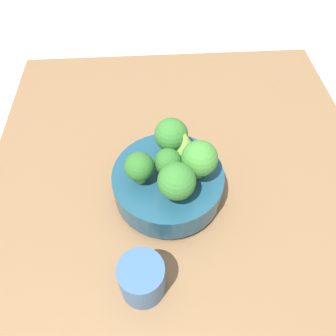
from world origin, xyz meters
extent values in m
plane|color=beige|center=(0.00, 0.00, 0.00)|extent=(6.00, 6.00, 0.00)
cube|color=brown|center=(0.00, 0.00, 0.02)|extent=(1.01, 0.88, 0.04)
cylinder|color=navy|center=(0.02, -0.03, 0.04)|extent=(0.10, 0.10, 0.01)
cylinder|color=navy|center=(0.02, -0.03, 0.08)|extent=(0.23, 0.23, 0.06)
cylinder|color=#6BA34C|center=(0.03, -0.09, 0.12)|extent=(0.02, 0.02, 0.02)
sphere|color=#286023|center=(0.03, -0.09, 0.16)|extent=(0.06, 0.06, 0.06)
cylinder|color=#609347|center=(0.02, -0.03, 0.12)|extent=(0.02, 0.02, 0.02)
sphere|color=#286023|center=(0.02, -0.03, 0.15)|extent=(0.05, 0.05, 0.05)
cylinder|color=#7AB256|center=(-0.03, -0.02, 0.13)|extent=(0.03, 0.03, 0.04)
sphere|color=#2D6B28|center=(-0.03, -0.02, 0.17)|extent=(0.07, 0.07, 0.07)
cylinder|color=#6BA34C|center=(0.07, -0.02, 0.12)|extent=(0.02, 0.02, 0.02)
sphere|color=#2D6B28|center=(0.07, -0.02, 0.16)|extent=(0.07, 0.07, 0.07)
cylinder|color=#7AB256|center=(-0.01, 0.00, 0.13)|extent=(0.02, 0.02, 0.03)
cone|color=#84AD47|center=(-0.01, 0.00, 0.17)|extent=(0.05, 0.05, 0.05)
cylinder|color=#7AB256|center=(0.03, 0.02, 0.13)|extent=(0.02, 0.02, 0.03)
sphere|color=#387A2D|center=(0.03, 0.02, 0.17)|extent=(0.07, 0.07, 0.07)
cylinder|color=#33567F|center=(0.22, -0.09, 0.08)|extent=(0.08, 0.08, 0.09)
camera|label=1|loc=(0.41, -0.06, 0.64)|focal=35.00mm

